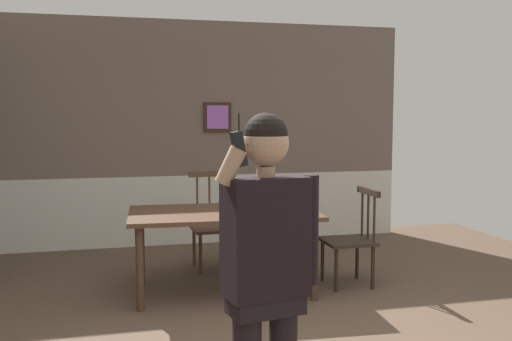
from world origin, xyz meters
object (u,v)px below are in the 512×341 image
at_px(chair_near_window, 213,224).
at_px(person_figure, 267,263).
at_px(chair_by_doorway, 351,238).
at_px(dining_table, 223,220).

bearing_deg(chair_near_window, person_figure, 82.03).
bearing_deg(chair_by_doorway, person_figure, 149.40).
distance_m(dining_table, chair_near_window, 0.92).
xyz_separation_m(dining_table, chair_by_doorway, (1.25, -0.08, -0.22)).
xyz_separation_m(chair_near_window, chair_by_doorway, (1.20, -0.97, -0.02)).
relative_size(chair_near_window, person_figure, 0.62).
relative_size(chair_by_doorway, person_figure, 0.57).
relative_size(dining_table, person_figure, 1.07).
distance_m(dining_table, person_figure, 2.67).
height_order(chair_near_window, person_figure, person_figure).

